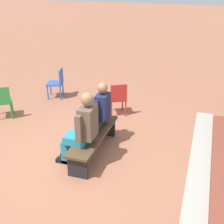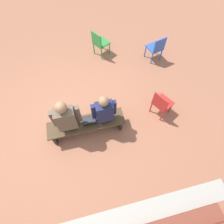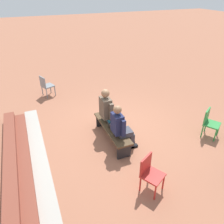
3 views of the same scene
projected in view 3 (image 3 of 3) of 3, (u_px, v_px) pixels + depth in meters
The scene contains 10 objects.
ground_plane at pixel (117, 131), 6.69m from camera, with size 60.00×60.00×0.00m, color #9E6047.
concrete_strip at pixel (39, 158), 5.62m from camera, with size 5.30×0.40×0.01m, color #A8A399.
brick_steps at pixel (15, 160), 5.38m from camera, with size 4.50×0.60×0.30m.
bench at pixel (112, 130), 6.12m from camera, with size 1.80×0.44×0.45m.
person_student at pixel (121, 127), 5.60m from camera, with size 0.55×0.69×1.35m.
person_adult at pixel (109, 111), 6.23m from camera, with size 0.60×0.76×1.44m.
laptop at pixel (113, 127), 5.97m from camera, with size 0.32×0.29×0.21m.
plastic_chair_far_right at pixel (210, 122), 6.25m from camera, with size 0.58×0.58×0.84m.
plastic_chair_foreground at pixel (150, 172), 4.57m from camera, with size 0.57×0.57×0.84m.
plastic_chair_near_bench_left at pixel (46, 85), 8.52m from camera, with size 0.54×0.54×0.84m.
Camera 3 is at (-5.01, 2.24, 3.88)m, focal length 35.00 mm.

